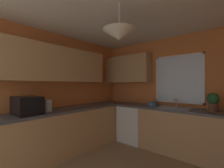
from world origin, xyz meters
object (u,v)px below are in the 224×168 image
sink_assembly (174,108)px  potted_plant (213,101)px  dishwasher (134,123)px  kettle (48,106)px  bowl (152,104)px  microwave (27,105)px

sink_assembly → potted_plant: bearing=3.7°
dishwasher → kettle: bearing=-109.0°
kettle → potted_plant: bearing=40.4°
kettle → bowl: 2.19m
microwave → sink_assembly: 2.77m
microwave → potted_plant: size_ratio=1.43×
microwave → kettle: (0.02, 0.35, -0.04)m
dishwasher → bowl: 0.71m
potted_plant → sink_assembly: bearing=-176.3°
dishwasher → microwave: microwave is taller
kettle → bowl: (1.12, 1.88, -0.06)m
dishwasher → potted_plant: bearing=2.8°
sink_assembly → bowl: 0.48m
kettle → dishwasher: bearing=71.0°
dishwasher → sink_assembly: (0.96, 0.04, 0.48)m
kettle → potted_plant: 2.99m
potted_plant → bowl: 1.16m
dishwasher → microwave: bearing=-106.7°
dishwasher → microwave: 2.38m
sink_assembly → potted_plant: potted_plant is taller
sink_assembly → bowl: bearing=-179.3°
kettle → potted_plant: potted_plant is taller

